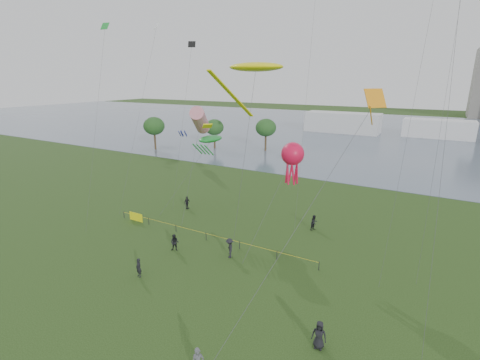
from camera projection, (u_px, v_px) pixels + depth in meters
The scene contains 17 objects.
ground_plane at pixel (166, 333), 23.00m from camera, with size 400.00×400.00×0.00m, color #1B3310.
lake at pixel (385, 133), 106.39m from camera, with size 400.00×120.00×0.08m, color slate.
pavilion_left at pixel (342, 122), 107.07m from camera, with size 22.00×8.00×6.00m, color silver.
pavilion_right at pixel (438, 129), 97.38m from camera, with size 18.00×7.00×5.00m, color silver.
trees at pixel (209, 127), 80.21m from camera, with size 27.95×16.19×7.59m.
fence at pixel (161, 223), 38.89m from camera, with size 24.07×0.07×1.05m.
spectator_a at pixel (175, 243), 33.72m from camera, with size 0.82×0.64×1.70m, color black.
spectator_b at pixel (230, 248), 32.41m from camera, with size 1.23×0.71×1.91m, color black.
spectator_c at pixel (187, 203), 44.57m from camera, with size 0.98×0.41×1.67m, color black.
spectator_d at pixel (319, 335), 21.48m from camera, with size 0.92×0.60×1.88m, color black.
spectator_f at pixel (139, 268), 29.26m from camera, with size 0.61×0.40×1.68m, color black.
spectator_g at pixel (314, 223), 38.33m from camera, with size 0.84×0.66×1.73m, color black.
kite_stingray at pixel (255, 68), 31.90m from camera, with size 5.35×10.15×17.61m.
kite_windsock at pixel (200, 121), 42.74m from camera, with size 4.26×9.28×13.07m.
kite_creature at pixel (210, 139), 41.11m from camera, with size 6.08×6.09×9.65m.
kite_octopus at pixel (293, 155), 32.50m from camera, with size 3.38×6.61×10.48m.
kite_delta at pixel (366, 114), 21.57m from camera, with size 6.19×15.17×15.58m.
Camera 1 is at (13.79, -14.25, 16.22)m, focal length 26.00 mm.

